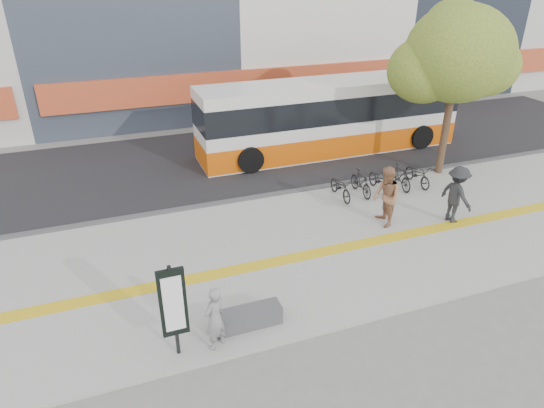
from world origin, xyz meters
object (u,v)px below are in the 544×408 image
object	(u,v)px
street_tree	(455,56)
pedestrian_tan	(386,197)
signboard	(173,304)
pedestrian_dark	(456,195)
bench	(246,318)
seated_woman	(215,318)
bus	(330,119)

from	to	relation	value
street_tree	pedestrian_tan	size ratio (longest dim) A/B	3.30
signboard	pedestrian_dark	xyz separation A→B (m)	(9.25, 2.76, -0.36)
bench	signboard	world-z (taller)	signboard
signboard	street_tree	xyz separation A→B (m)	(11.38, 6.33, 3.15)
seated_woman	pedestrian_dark	world-z (taller)	pedestrian_dark
street_tree	pedestrian_dark	xyz separation A→B (m)	(-2.13, -3.57, -3.51)
bench	pedestrian_dark	world-z (taller)	pedestrian_dark
signboard	pedestrian_tan	size ratio (longest dim) A/B	1.15
street_tree	pedestrian_dark	world-z (taller)	street_tree
street_tree	pedestrian_dark	bearing A→B (deg)	-120.81
signboard	seated_woman	size ratio (longest dim) A/B	1.45
bench	pedestrian_tan	xyz separation A→B (m)	(5.47, 3.01, 0.73)
seated_woman	signboard	bearing A→B (deg)	-39.42
street_tree	bus	bearing A→B (deg)	128.66
bench	signboard	xyz separation A→B (m)	(-1.60, -0.31, 1.06)
bench	pedestrian_tan	world-z (taller)	pedestrian_tan
seated_woman	pedestrian_tan	bearing A→B (deg)	174.73
bench	street_tree	world-z (taller)	street_tree
bench	signboard	distance (m)	1.94
bench	seated_woman	world-z (taller)	seated_woman
pedestrian_tan	signboard	bearing A→B (deg)	-55.95
signboard	bus	size ratio (longest dim) A/B	0.19
street_tree	seated_woman	distance (m)	12.90
bench	signboard	size ratio (longest dim) A/B	0.73
seated_woman	pedestrian_tan	world-z (taller)	pedestrian_tan
street_tree	seated_woman	world-z (taller)	street_tree
bus	pedestrian_tan	bearing A→B (deg)	-101.57
bench	bus	world-z (taller)	bus
street_tree	signboard	bearing A→B (deg)	-150.93
signboard	pedestrian_dark	world-z (taller)	signboard
bus	pedestrian_dark	world-z (taller)	bus
bench	pedestrian_tan	size ratio (longest dim) A/B	0.84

